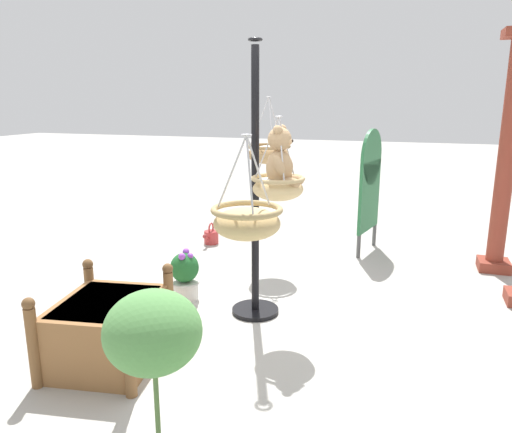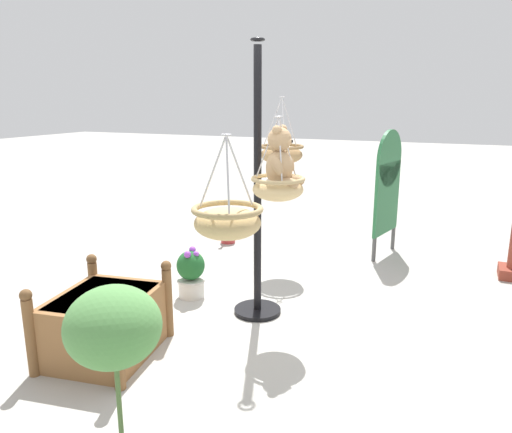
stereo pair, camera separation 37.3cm
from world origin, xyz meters
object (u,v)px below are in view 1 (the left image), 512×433
object	(u,v)px
hanging_basket_with_teddy	(278,187)
hanging_basket_right_low	(247,221)
potted_plant_bushy_green	(156,384)
watering_can	(211,237)
teddy_bear	(281,160)
greenhouse_pillar_right	(506,160)
hanging_basket_left_high	(268,153)
display_sign_board	(370,181)
wooden_planter_box	(108,328)
potted_plant_fern_front	(185,276)
display_pole_central	(255,234)

from	to	relation	value
hanging_basket_with_teddy	hanging_basket_right_low	distance (m)	1.27
potted_plant_bushy_green	watering_can	distance (m)	4.56
teddy_bear	greenhouse_pillar_right	world-z (taller)	greenhouse_pillar_right
watering_can	hanging_basket_left_high	bearing A→B (deg)	61.41
hanging_basket_with_teddy	watering_can	bearing A→B (deg)	-143.76
hanging_basket_left_high	hanging_basket_right_low	distance (m)	2.90
display_sign_board	watering_can	distance (m)	2.29
hanging_basket_with_teddy	wooden_planter_box	xyz separation A→B (m)	(1.02, -1.05, -0.98)
display_sign_board	potted_plant_fern_front	bearing A→B (deg)	-36.26
hanging_basket_with_teddy	display_sign_board	xyz separation A→B (m)	(-2.40, 0.57, -0.30)
display_pole_central	wooden_planter_box	world-z (taller)	display_pole_central
greenhouse_pillar_right	potted_plant_fern_front	size ratio (longest dim) A/B	5.17
teddy_bear	watering_can	size ratio (longest dim) A/B	1.47
display_pole_central	potted_plant_bushy_green	distance (m)	2.33
hanging_basket_with_teddy	display_sign_board	bearing A→B (deg)	166.62
hanging_basket_right_low	display_sign_board	bearing A→B (deg)	173.53
greenhouse_pillar_right	potted_plant_fern_front	bearing A→B (deg)	-58.43
teddy_bear	display_sign_board	size ratio (longest dim) A/B	0.32
display_pole_central	watering_can	size ratio (longest dim) A/B	7.04
potted_plant_fern_front	display_sign_board	distance (m)	2.78
hanging_basket_left_high	potted_plant_fern_front	xyz separation A→B (m)	(1.31, -0.48, -1.10)
greenhouse_pillar_right	hanging_basket_left_high	bearing A→B (deg)	-77.39
hanging_basket_right_low	display_pole_central	bearing A→B (deg)	-163.95
teddy_bear	potted_plant_bushy_green	world-z (taller)	teddy_bear
teddy_bear	watering_can	distance (m)	2.94
hanging_basket_left_high	hanging_basket_right_low	size ratio (longest dim) A/B	1.24
hanging_basket_right_low	greenhouse_pillar_right	world-z (taller)	greenhouse_pillar_right
greenhouse_pillar_right	potted_plant_bushy_green	distance (m)	4.80
greenhouse_pillar_right	potted_plant_bushy_green	size ratio (longest dim) A/B	2.34
hanging_basket_left_high	potted_plant_fern_front	bearing A→B (deg)	-19.95
potted_plant_bushy_green	greenhouse_pillar_right	bearing A→B (deg)	154.52
greenhouse_pillar_right	watering_can	xyz separation A→B (m)	(0.05, -3.60, -1.20)
wooden_planter_box	watering_can	world-z (taller)	wooden_planter_box
hanging_basket_left_high	potted_plant_bushy_green	bearing A→B (deg)	8.67
potted_plant_fern_front	potted_plant_bushy_green	distance (m)	2.65
wooden_planter_box	watering_can	distance (m)	3.15
potted_plant_bushy_green	teddy_bear	bearing A→B (deg)	-179.99
wooden_planter_box	potted_plant_fern_front	world-z (taller)	wooden_planter_box
watering_can	hanging_basket_with_teddy	bearing A→B (deg)	36.24
hanging_basket_right_low	potted_plant_fern_front	world-z (taller)	hanging_basket_right_low
hanging_basket_left_high	hanging_basket_right_low	world-z (taller)	hanging_basket_left_high
hanging_basket_left_high	wooden_planter_box	xyz separation A→B (m)	(2.57, -0.51, -1.08)
potted_plant_bushy_green	display_sign_board	world-z (taller)	display_sign_board
display_sign_board	wooden_planter_box	bearing A→B (deg)	-25.33
hanging_basket_with_teddy	hanging_basket_right_low	xyz separation A→B (m)	(1.26, 0.16, 0.02)
teddy_bear	hanging_basket_left_high	distance (m)	1.65
teddy_bear	potted_plant_fern_front	distance (m)	1.62
hanging_basket_left_high	watering_can	xyz separation A→B (m)	(-0.54, -0.99, -1.25)
wooden_planter_box	display_pole_central	bearing A→B (deg)	145.72
hanging_basket_right_low	potted_plant_bushy_green	distance (m)	1.07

